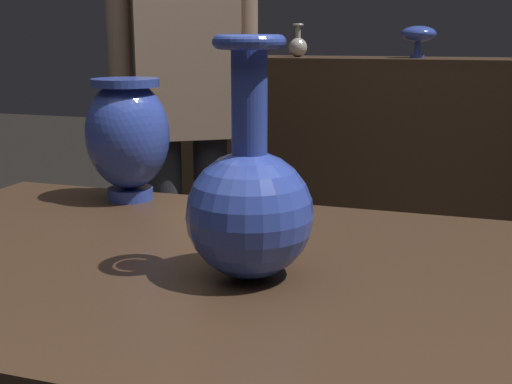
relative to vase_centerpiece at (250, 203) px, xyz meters
name	(u,v)px	position (x,y,z in m)	size (l,w,h in m)	color
back_display_shelf	(411,170)	(0.01, 2.23, -0.39)	(2.60, 0.40, 0.99)	#422D1E
vase_centerpiece	(250,203)	(0.00, 0.00, 0.00)	(0.15, 0.15, 0.28)	#2D429E
vase_tall_behind	(128,134)	(-0.32, 0.29, 0.03)	(0.14, 0.14, 0.21)	#2D429E
shelf_vase_left	(298,46)	(-0.51, 2.19, 0.15)	(0.08, 0.08, 0.15)	gray
shelf_vase_center	(418,35)	(0.01, 2.22, 0.20)	(0.15, 0.15, 0.13)	#2D429E
shelf_vase_far_left	(199,21)	(-1.03, 2.29, 0.26)	(0.10, 0.10, 0.33)	#477A38
visitor_near_left	(186,91)	(-0.62, 1.19, 0.02)	(0.40, 0.33, 1.56)	#232328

